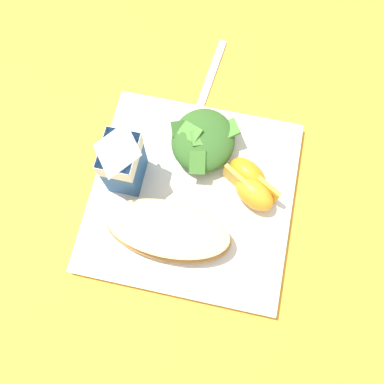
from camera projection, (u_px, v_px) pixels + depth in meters
ground at (192, 198)px, 0.58m from camera, size 3.00×3.00×0.00m
white_plate at (192, 196)px, 0.57m from camera, size 0.28×0.28×0.02m
cheesy_pizza_bread at (168, 231)px, 0.53m from camera, size 0.08×0.17×0.04m
green_salad_pile at (206, 141)px, 0.57m from camera, size 0.11×0.10×0.05m
milk_carton at (122, 160)px, 0.52m from camera, size 0.06×0.05×0.11m
orange_wedge_front at (255, 193)px, 0.54m from camera, size 0.06×0.07×0.04m
orange_wedge_middle at (247, 176)px, 0.55m from camera, size 0.06×0.07×0.04m
metal_fork at (203, 96)px, 0.63m from camera, size 0.19×0.04×0.01m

